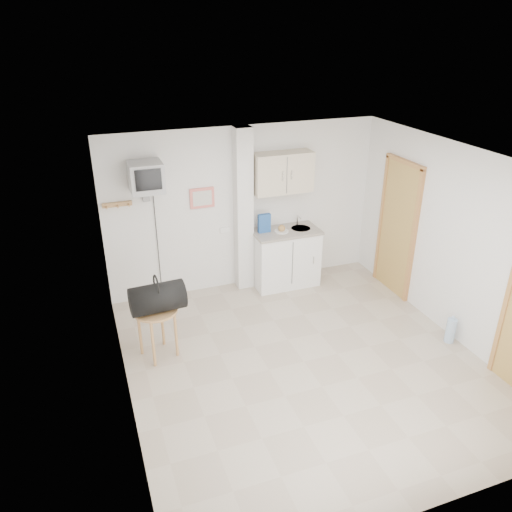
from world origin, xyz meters
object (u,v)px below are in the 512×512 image
object	(u,v)px
duffel_bag	(157,298)
water_bottle	(451,330)
round_table	(156,317)
crt_television	(146,178)

from	to	relation	value
duffel_bag	water_bottle	size ratio (longest dim) A/B	1.75
round_table	water_bottle	xyz separation A→B (m)	(3.63, -1.02, -0.39)
round_table	water_bottle	distance (m)	3.79
duffel_bag	water_bottle	world-z (taller)	duffel_bag
round_table	duffel_bag	world-z (taller)	duffel_bag
round_table	water_bottle	size ratio (longest dim) A/B	1.75
round_table	crt_television	bearing A→B (deg)	80.97
water_bottle	round_table	bearing A→B (deg)	164.30
crt_television	water_bottle	distance (m)	4.48
crt_television	water_bottle	size ratio (longest dim) A/B	5.67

